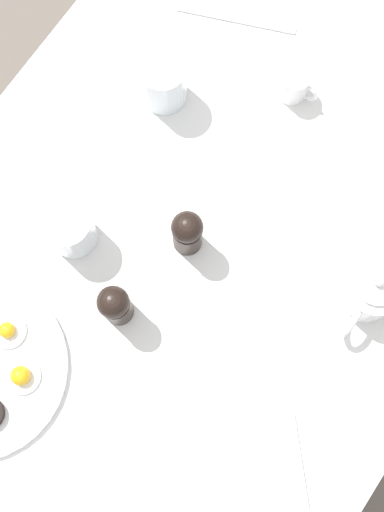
% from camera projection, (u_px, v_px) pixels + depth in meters
% --- Properties ---
extents(ground_plane, '(8.00, 8.00, 0.00)m').
position_uv_depth(ground_plane, '(192.00, 317.00, 1.93)').
color(ground_plane, '#70665B').
extents(table, '(0.89, 1.23, 0.76)m').
position_uv_depth(table, '(192.00, 267.00, 1.26)').
color(table, white).
rests_on(table, ground_plane).
extents(teapot_near, '(0.10, 0.18, 0.11)m').
position_uv_depth(teapot_near, '(370.00, 288.00, 1.13)').
color(teapot_near, white).
rests_on(teapot_near, table).
extents(water_glass_tall, '(0.08, 0.08, 0.10)m').
position_uv_depth(water_glass_tall, '(164.00, 82.00, 1.20)').
color(water_glass_tall, white).
rests_on(water_glass_tall, table).
extents(wine_glass_spare, '(0.08, 0.08, 0.09)m').
position_uv_depth(wine_glass_spare, '(70.00, 230.00, 1.15)').
color(wine_glass_spare, white).
rests_on(wine_glass_spare, table).
extents(creamer_jug, '(0.08, 0.05, 0.06)m').
position_uv_depth(creamer_jug, '(294.00, 84.00, 1.22)').
color(creamer_jug, white).
rests_on(creamer_jug, table).
extents(pepper_grinder, '(0.05, 0.05, 0.12)m').
position_uv_depth(pepper_grinder, '(187.00, 232.00, 1.13)').
color(pepper_grinder, black).
rests_on(pepper_grinder, table).
extents(salt_grinder, '(0.05, 0.05, 0.12)m').
position_uv_depth(salt_grinder, '(115.00, 305.00, 1.11)').
color(salt_grinder, black).
rests_on(salt_grinder, table).
extents(napkin_folded, '(0.20, 0.20, 0.01)m').
position_uv_depth(napkin_folded, '(262.00, 466.00, 1.11)').
color(napkin_folded, white).
rests_on(napkin_folded, table).
extents(knife_by_plate, '(0.21, 0.09, 0.00)m').
position_uv_depth(knife_by_plate, '(236.00, 19.00, 1.28)').
color(knife_by_plate, silver).
rests_on(knife_by_plate, table).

